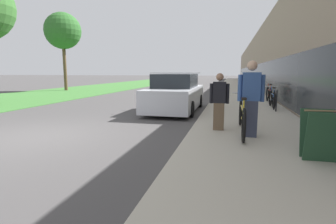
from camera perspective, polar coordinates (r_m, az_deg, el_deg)
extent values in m
plane|color=#474444|center=(7.56, -27.01, -4.90)|extent=(220.00, 220.00, 0.00)
cube|color=#B2AA99|center=(26.63, 14.84, 5.00)|extent=(3.38, 70.00, 0.10)
cube|color=gray|center=(35.37, 25.85, 9.71)|extent=(10.00, 70.00, 5.56)
cube|color=#1E2328|center=(34.66, 17.58, 7.67)|extent=(0.10, 63.00, 2.20)
cube|color=#3D7533|center=(33.27, -9.75, 5.80)|extent=(7.94, 70.00, 0.03)
torus|color=black|center=(7.94, 15.51, -0.04)|extent=(0.06, 0.77, 0.77)
torus|color=black|center=(6.01, 16.15, -2.82)|extent=(0.06, 0.77, 0.77)
cylinder|color=yellow|center=(6.93, 15.87, 0.67)|extent=(0.04, 1.66, 0.04)
cylinder|color=yellow|center=(6.56, 15.97, -0.75)|extent=(0.04, 0.99, 0.35)
cylinder|color=yellow|center=(6.29, 16.16, 1.34)|extent=(0.03, 0.03, 0.32)
cube|color=black|center=(6.27, 16.22, 2.78)|extent=(0.11, 0.22, 0.05)
cylinder|color=yellow|center=(7.73, 15.68, 2.74)|extent=(0.03, 0.03, 0.34)
cylinder|color=silver|center=(7.72, 15.73, 3.99)|extent=(0.52, 0.03, 0.03)
cube|color=#33384C|center=(6.62, 17.37, -1.38)|extent=(0.34, 0.24, 0.87)
cube|color=#33518E|center=(6.54, 17.68, 5.30)|extent=(0.41, 0.24, 0.67)
cylinder|color=#33518E|center=(6.53, 15.41, 5.08)|extent=(0.10, 0.10, 0.63)
cylinder|color=#33518E|center=(6.56, 19.90, 4.89)|extent=(0.10, 0.10, 0.63)
sphere|color=tan|center=(6.53, 17.88, 9.59)|extent=(0.24, 0.24, 0.24)
cube|color=brown|center=(7.19, 10.98, -0.93)|extent=(0.28, 0.20, 0.73)
cube|color=black|center=(7.11, 11.13, 4.20)|extent=(0.34, 0.20, 0.56)
cylinder|color=black|center=(7.13, 9.39, 4.02)|extent=(0.09, 0.09, 0.53)
cylinder|color=black|center=(7.11, 12.86, 3.91)|extent=(0.09, 0.09, 0.53)
sphere|color=#936B51|center=(7.10, 11.23, 7.50)|extent=(0.20, 0.20, 0.20)
cylinder|color=black|center=(11.16, 22.54, 2.19)|extent=(0.05, 0.05, 0.82)
cylinder|color=black|center=(11.70, 22.12, 2.49)|extent=(0.05, 0.05, 0.82)
cylinder|color=black|center=(11.40, 22.44, 4.39)|extent=(0.05, 0.55, 0.05)
torus|color=black|center=(12.89, 21.42, 2.84)|extent=(0.06, 0.73, 0.73)
torus|color=black|center=(11.90, 22.08, 2.36)|extent=(0.06, 0.73, 0.73)
cylinder|color=#2D56A8|center=(12.38, 21.79, 3.62)|extent=(0.04, 0.86, 0.04)
cylinder|color=#2D56A8|center=(12.19, 21.90, 3.06)|extent=(0.04, 0.52, 0.33)
cylinder|color=#2D56A8|center=(12.05, 22.05, 4.20)|extent=(0.03, 0.03, 0.30)
cube|color=black|center=(12.04, 22.09, 4.91)|extent=(0.11, 0.22, 0.05)
cylinder|color=#2D56A8|center=(12.78, 21.56, 4.49)|extent=(0.03, 0.03, 0.32)
cylinder|color=silver|center=(12.77, 21.60, 5.20)|extent=(0.52, 0.03, 0.03)
torus|color=black|center=(15.04, 20.84, 3.73)|extent=(0.06, 0.78, 0.78)
torus|color=black|center=(13.95, 21.42, 3.35)|extent=(0.06, 0.78, 0.78)
cylinder|color=red|center=(14.48, 21.17, 4.47)|extent=(0.04, 0.94, 0.04)
cylinder|color=red|center=(14.27, 21.26, 3.97)|extent=(0.04, 0.57, 0.35)
cylinder|color=red|center=(14.12, 21.39, 5.01)|extent=(0.03, 0.03, 0.32)
cube|color=black|center=(14.11, 21.43, 5.66)|extent=(0.11, 0.22, 0.05)
cylinder|color=red|center=(14.93, 20.97, 5.24)|extent=(0.03, 0.03, 0.34)
cylinder|color=silver|center=(14.92, 21.01, 5.89)|extent=(0.52, 0.03, 0.03)
torus|color=black|center=(17.51, 18.56, 4.43)|extent=(0.06, 0.75, 0.75)
torus|color=black|center=(16.38, 18.91, 4.14)|extent=(0.06, 0.75, 0.75)
cylinder|color=yellow|center=(16.93, 18.77, 5.05)|extent=(0.04, 0.97, 0.04)
cylinder|color=yellow|center=(16.71, 18.82, 4.64)|extent=(0.04, 0.59, 0.34)
cylinder|color=yellow|center=(16.56, 18.91, 5.51)|extent=(0.03, 0.03, 0.31)
cube|color=black|center=(16.55, 18.93, 6.04)|extent=(0.11, 0.22, 0.05)
cylinder|color=yellow|center=(17.40, 18.65, 5.68)|extent=(0.03, 0.03, 0.33)
cylinder|color=silver|center=(17.39, 18.68, 6.21)|extent=(0.52, 0.03, 0.03)
cube|color=#23472D|center=(5.20, 30.68, -4.89)|extent=(0.56, 0.20, 0.89)
cube|color=#23472D|center=(5.53, 29.59, -4.04)|extent=(0.56, 0.20, 0.89)
cylinder|color=#93704C|center=(5.29, 30.48, 0.22)|extent=(0.56, 0.03, 0.03)
cube|color=silver|center=(11.19, 1.69, 3.21)|extent=(1.83, 4.73, 0.86)
cube|color=#1E2328|center=(11.14, 1.70, 6.84)|extent=(1.58, 2.36, 0.56)
cylinder|color=silver|center=(11.64, 2.23, 8.54)|extent=(1.95, 0.04, 0.04)
cylinder|color=silver|center=(10.62, 1.14, 8.52)|extent=(1.95, 0.04, 0.04)
cylinder|color=black|center=(12.78, -0.77, 2.64)|extent=(0.22, 0.60, 0.60)
cylinder|color=black|center=(12.47, 6.84, 2.43)|extent=(0.22, 0.60, 0.60)
cylinder|color=black|center=(10.07, -4.71, 0.96)|extent=(0.22, 0.60, 0.60)
cylinder|color=black|center=(9.68, 4.91, 0.64)|extent=(0.22, 0.60, 0.60)
cylinder|color=brown|center=(25.08, -21.53, 9.02)|extent=(0.28, 0.28, 4.07)
sphere|color=#2D6628|center=(25.32, -21.94, 16.08)|extent=(3.09, 3.09, 3.09)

